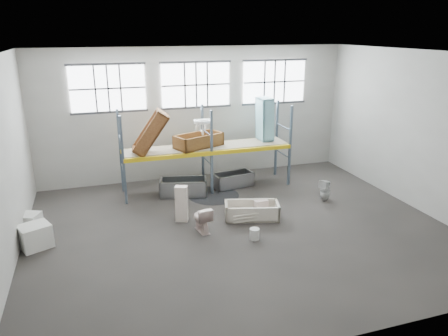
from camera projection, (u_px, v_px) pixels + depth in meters
name	position (u px, v px, depth m)	size (l,w,h in m)	color
floor	(239.00, 230.00, 12.43)	(12.00, 10.00, 0.10)	#423C38
ceiling	(242.00, 51.00, 10.83)	(12.00, 10.00, 0.10)	silver
wall_back	(196.00, 113.00, 16.19)	(12.00, 0.10, 5.00)	#A09D95
wall_front	(343.00, 223.00, 7.06)	(12.00, 0.10, 5.00)	beige
wall_right	(419.00, 131.00, 13.38)	(0.10, 10.00, 5.00)	#A09D95
window_left	(108.00, 88.00, 14.82)	(2.60, 0.04, 1.60)	white
window_mid	(196.00, 85.00, 15.75)	(2.60, 0.04, 1.60)	white
window_right	(274.00, 82.00, 16.68)	(2.60, 0.04, 1.60)	white
rack_upright_la	(123.00, 161.00, 13.69)	(0.08, 0.08, 3.00)	slate
rack_upright_lb	(120.00, 151.00, 14.78)	(0.08, 0.08, 3.00)	slate
rack_upright_ma	(212.00, 153.00, 14.56)	(0.08, 0.08, 3.00)	slate
rack_upright_mb	(203.00, 145.00, 15.65)	(0.08, 0.08, 3.00)	slate
rack_upright_ra	(290.00, 146.00, 15.43)	(0.08, 0.08, 3.00)	slate
rack_upright_rb	(276.00, 138.00, 16.52)	(0.08, 0.08, 3.00)	slate
rack_beam_front	(212.00, 153.00, 14.56)	(6.00, 0.10, 0.14)	yellow
rack_beam_back	(203.00, 145.00, 15.65)	(6.00, 0.10, 0.14)	yellow
shelf_deck	(207.00, 147.00, 15.08)	(5.90, 1.10, 0.03)	gray
wet_patch	(214.00, 195.00, 14.85)	(1.80, 1.80, 0.00)	black
bathtub_beige	(252.00, 211.00, 13.02)	(1.66, 0.78, 0.49)	beige
cistern_spare	(261.00, 206.00, 13.24)	(0.42, 0.20, 0.40)	beige
sink_in_tub	(244.00, 212.00, 13.10)	(0.43, 0.43, 0.15)	beige
toilet_beige	(202.00, 219.00, 12.13)	(0.44, 0.76, 0.78)	#F4D7CE
cistern_tall	(182.00, 204.00, 12.72)	(0.36, 0.24, 1.13)	#F4DECE
toilet_white	(325.00, 190.00, 14.32)	(0.33, 0.34, 0.74)	silver
steel_tub_left	(183.00, 187.00, 14.81)	(1.62, 0.76, 0.59)	#9DA2A6
steel_tub_right	(233.00, 180.00, 15.61)	(1.46, 0.68, 0.54)	#9FA1A7
rust_tub_flat	(199.00, 141.00, 14.93)	(1.71, 0.80, 0.48)	brown
rust_tub_tilted	(151.00, 133.00, 14.06)	(1.61, 0.75, 0.45)	#905C2A
sink_on_shelf	(203.00, 134.00, 14.69)	(0.63, 0.48, 0.56)	white
blue_tub_upright	(265.00, 119.00, 15.68)	(1.59, 0.75, 0.45)	#7FBECB
bucket	(254.00, 234.00, 11.72)	(0.27, 0.27, 0.32)	silver
carton_near	(35.00, 236.00, 11.24)	(0.75, 0.65, 0.65)	white
carton_far	(30.00, 221.00, 12.34)	(0.54, 0.54, 0.45)	silver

